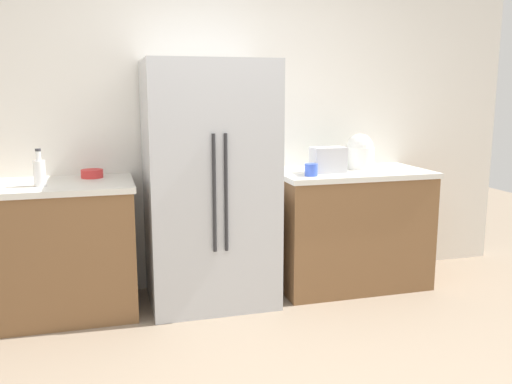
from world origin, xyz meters
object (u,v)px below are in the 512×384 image
at_px(rice_cooker, 360,152).
at_px(cup_c, 330,164).
at_px(refrigerator, 209,184).
at_px(bottle_b, 40,172).
at_px(toaster, 328,160).
at_px(cup_b, 311,170).
at_px(bowl_a, 92,174).

bearing_deg(rice_cooker, cup_c, 164.37).
xyz_separation_m(refrigerator, bottle_b, (-1.14, -0.07, 0.15)).
relative_size(toaster, cup_b, 2.64).
xyz_separation_m(toaster, cup_b, (-0.19, -0.13, -0.05)).
bearing_deg(rice_cooker, bowl_a, 177.66).
relative_size(bottle_b, cup_b, 2.57).
height_order(refrigerator, cup_b, refrigerator).
height_order(refrigerator, bowl_a, refrigerator).
distance_m(toaster, bottle_b, 2.06).
xyz_separation_m(toaster, rice_cooker, (0.34, 0.14, 0.03)).
xyz_separation_m(refrigerator, toaster, (0.92, -0.02, 0.15)).
distance_m(cup_b, cup_c, 0.44).
height_order(cup_c, bowl_a, cup_c).
bearing_deg(refrigerator, cup_b, -11.37).
bearing_deg(bowl_a, rice_cooker, -2.34).
bearing_deg(bottle_b, cup_b, -2.37).
height_order(toaster, rice_cooker, rice_cooker).
bearing_deg(cup_b, bottle_b, 177.63).
bearing_deg(toaster, cup_b, -146.15).
relative_size(refrigerator, cup_b, 18.38).
bearing_deg(toaster, refrigerator, 178.63).
xyz_separation_m(refrigerator, rice_cooker, (1.25, 0.12, 0.18)).
xyz_separation_m(bottle_b, cup_b, (1.87, -0.08, -0.05)).
distance_m(rice_cooker, bottle_b, 2.40).
relative_size(refrigerator, bowl_a, 11.36).
distance_m(rice_cooker, cup_b, 0.59).
bearing_deg(refrigerator, bottle_b, -176.51).
height_order(rice_cooker, cup_c, rice_cooker).
xyz_separation_m(rice_cooker, cup_c, (-0.23, 0.06, -0.09)).
bearing_deg(toaster, bowl_a, 172.48).
distance_m(refrigerator, toaster, 0.93).
relative_size(rice_cooker, bottle_b, 1.13).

